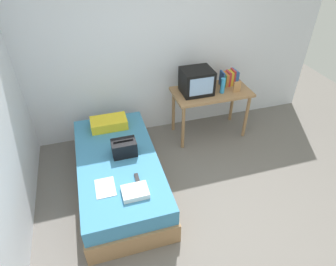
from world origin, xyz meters
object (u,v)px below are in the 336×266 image
book_row (229,78)px  desk (211,97)px  tv (197,81)px  water_bottle (223,86)px  handbag (124,148)px  pillow (109,123)px  magazine (105,188)px  remote_dark (137,179)px  bed (119,173)px  folded_towel (135,192)px  picture_frame (237,87)px

book_row → desk: bearing=-160.6°
tv → water_bottle: bearing=-18.0°
water_bottle → handbag: bearing=-158.2°
pillow → magazine: size_ratio=1.71×
book_row → remote_dark: book_row is taller
bed → folded_towel: 0.68m
bed → folded_towel: (0.10, -0.62, 0.28)m
book_row → pillow: (-1.90, -0.21, -0.32)m
book_row → magazine: 2.51m
water_bottle → remote_dark: water_bottle is taller
tv → remote_dark: 1.74m
pillow → remote_dark: pillow is taller
remote_dark → book_row: bearing=37.2°
bed → magazine: (-0.20, -0.44, 0.25)m
remote_dark → picture_frame: bearing=31.5°
book_row → water_bottle: bearing=-134.6°
tv → handbag: 1.48m
picture_frame → book_row: bearing=92.7°
water_bottle → pillow: size_ratio=0.46×
water_bottle → book_row: 0.29m
tv → handbag: size_ratio=1.47×
bed → pillow: bearing=90.4°
pillow → folded_towel: 1.31m
desk → water_bottle: 0.27m
picture_frame → remote_dark: size_ratio=1.06×
bed → remote_dark: remote_dark is taller
desk → water_bottle: (0.12, -0.09, 0.22)m
bed → handbag: handbag is taller
magazine → tv: bearing=39.4°
pillow → folded_towel: bearing=-85.3°
book_row → tv: bearing=-171.0°
picture_frame → remote_dark: bearing=-148.5°
bed → desk: size_ratio=1.72×
bed → book_row: (1.89, 0.90, 0.64)m
desk → tv: size_ratio=2.64×
book_row → pillow: book_row is taller
desk → handbag: desk is taller
water_bottle → magazine: bearing=-149.0°
water_bottle → remote_dark: size_ratio=1.47×
bed → magazine: bearing=-114.1°
tv → water_bottle: (0.36, -0.12, -0.07)m
book_row → pillow: 1.94m
folded_towel → bed: bearing=99.5°
picture_frame → remote_dark: 2.07m
desk → magazine: (-1.76, -1.22, -0.18)m
pillow → handbag: (0.11, -0.63, 0.03)m
bed → book_row: book_row is taller
remote_dark → desk: bearing=40.5°
water_bottle → bed: bearing=-157.7°
remote_dark → tv: bearing=46.5°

